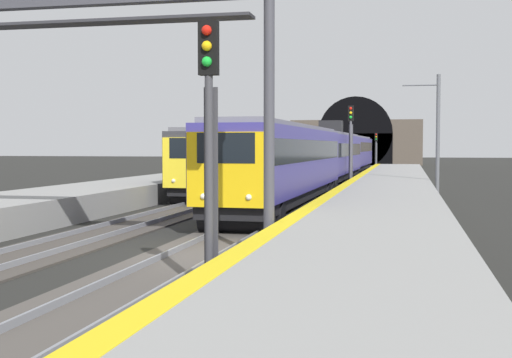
{
  "coord_description": "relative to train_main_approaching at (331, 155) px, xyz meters",
  "views": [
    {
      "loc": [
        -17.49,
        -5.55,
        3.03
      ],
      "look_at": [
        7.62,
        0.05,
        1.76
      ],
      "focal_mm": 47.59,
      "sensor_mm": 36.0,
      "label": 1
    }
  ],
  "objects": [
    {
      "name": "train_main_approaching",
      "position": [
        0.0,
        0.0,
        0.0
      ],
      "size": [
        58.63,
        3.13,
        4.88
      ],
      "rotation": [
        0.0,
        0.0,
        3.12
      ],
      "color": "navy",
      "rests_on": "ground_plane"
    },
    {
      "name": "train_adjacent_platform",
      "position": [
        -0.17,
        4.59,
        -0.05
      ],
      "size": [
        37.78,
        3.31,
        4.84
      ],
      "rotation": [
        0.0,
        0.0,
        3.11
      ],
      "color": "#333338",
      "rests_on": "ground_plane"
    },
    {
      "name": "railway_signal_near",
      "position": [
        -37.58,
        -1.75,
        0.99
      ],
      "size": [
        0.39,
        0.38,
        5.46
      ],
      "rotation": [
        0.0,
        0.0,
        3.14
      ],
      "color": "#38383D",
      "rests_on": "ground_plane"
    },
    {
      "name": "railway_signal_far",
      "position": [
        35.58,
        -1.75,
        0.52
      ],
      "size": [
        0.39,
        0.38,
        4.61
      ],
      "rotation": [
        0.0,
        0.0,
        3.14
      ],
      "color": "#4C4C54",
      "rests_on": "ground_plane"
    },
    {
      "name": "platform_right_edge_strip",
      "position": [
        -32.89,
        -2.54,
        -1.23
      ],
      "size": [
        112.0,
        0.5,
        0.01
      ],
      "primitive_type": "cube",
      "color": "yellow",
      "rests_on": "platform_right"
    },
    {
      "name": "overhead_signal_gantry",
      "position": [
        -33.32,
        2.29,
        3.13
      ],
      "size": [
        0.7,
        9.04,
        7.15
      ],
      "color": "#3F3F47",
      "rests_on": "ground_plane"
    },
    {
      "name": "tunnel_portal",
      "position": [
        55.93,
        2.29,
        1.25
      ],
      "size": [
        2.19,
        20.29,
        11.36
      ],
      "color": "#51473D",
      "rests_on": "ground_plane"
    },
    {
      "name": "track_main_line",
      "position": [
        -32.89,
        -0.0,
        -2.26
      ],
      "size": [
        160.0,
        3.13,
        0.21
      ],
      "color": "#4C4742",
      "rests_on": "ground_plane"
    },
    {
      "name": "track_adjacent_line",
      "position": [
        -32.89,
        4.59,
        -2.26
      ],
      "size": [
        160.0,
        2.89,
        0.21
      ],
      "color": "#423D38",
      "rests_on": "ground_plane"
    },
    {
      "name": "ground_plane",
      "position": [
        -32.89,
        -0.0,
        -2.3
      ],
      "size": [
        320.0,
        320.0,
        0.0
      ],
      "primitive_type": "plane",
      "color": "black"
    },
    {
      "name": "railway_signal_mid",
      "position": [
        -3.44,
        -1.75,
        1.16
      ],
      "size": [
        0.39,
        0.38,
        5.77
      ],
      "rotation": [
        0.0,
        0.0,
        3.14
      ],
      "color": "#4C4C54",
      "rests_on": "ground_plane"
    },
    {
      "name": "platform_right",
      "position": [
        -32.89,
        -4.57,
        -1.77
      ],
      "size": [
        112.0,
        4.56,
        1.07
      ],
      "primitive_type": "cube",
      "color": "gray",
      "rests_on": "ground_plane"
    },
    {
      "name": "catenary_mast_near",
      "position": [
        -10.38,
        -7.21,
        1.34
      ],
      "size": [
        0.22,
        2.13,
        7.08
      ],
      "color": "#595B60",
      "rests_on": "ground_plane"
    }
  ]
}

